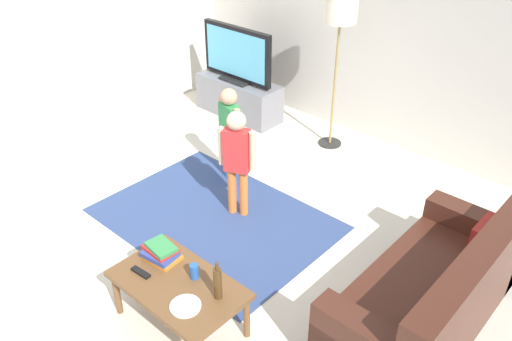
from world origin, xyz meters
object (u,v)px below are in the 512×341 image
(bottle, at_px, (218,283))
(tv_remote, at_px, (141,272))
(child_near_tv, at_px, (230,127))
(plate, at_px, (185,306))
(child_center, at_px, (237,155))
(tv, at_px, (237,55))
(soda_can, at_px, (194,271))
(coffee_table, at_px, (178,288))
(couch, at_px, (435,299))
(book_stack, at_px, (161,252))
(floor_lamp, at_px, (340,18))
(tv_stand, at_px, (239,98))

(bottle, height_order, tv_remote, bottle)
(child_near_tv, distance_m, plate, 2.33)
(child_center, bearing_deg, tv_remote, -74.90)
(tv, distance_m, child_center, 2.24)
(child_center, height_order, soda_can, child_center)
(coffee_table, bearing_deg, tv_remote, -156.80)
(couch, bearing_deg, plate, -131.44)
(tv, relative_size, book_stack, 3.71)
(child_center, xyz_separation_m, tv_remote, (0.39, -1.44, -0.24))
(tv, bearing_deg, book_stack, -56.01)
(child_center, bearing_deg, child_near_tv, 140.85)
(bottle, relative_size, soda_can, 2.64)
(tv, xyz_separation_m, tv_remote, (1.94, -3.06, -0.42))
(tv, xyz_separation_m, bottle, (2.54, -2.84, -0.29))
(book_stack, height_order, soda_can, book_stack)
(tv, xyz_separation_m, soda_can, (2.27, -2.82, -0.37))
(child_near_tv, xyz_separation_m, child_center, (0.50, -0.41, 0.03))
(floor_lamp, xyz_separation_m, tv_remote, (0.54, -3.23, -1.11))
(coffee_table, bearing_deg, child_center, 116.82)
(tv_remote, distance_m, soda_can, 0.41)
(couch, distance_m, coffee_table, 1.89)
(couch, xyz_separation_m, child_near_tv, (-2.59, 0.49, 0.35))
(book_stack, distance_m, bottle, 0.63)
(tv, height_order, coffee_table, tv)
(couch, bearing_deg, book_stack, -146.35)
(bottle, distance_m, soda_can, 0.28)
(floor_lamp, xyz_separation_m, plate, (1.04, -3.23, -1.12))
(child_near_tv, bearing_deg, couch, -10.66)
(couch, height_order, floor_lamp, floor_lamp)
(tv, relative_size, soda_can, 9.17)
(couch, distance_m, child_center, 2.13)
(tv_remote, bearing_deg, child_near_tv, 111.08)
(child_near_tv, relative_size, bottle, 3.34)
(bottle, relative_size, plate, 1.44)
(couch, bearing_deg, bottle, -134.00)
(child_near_tv, height_order, child_center, child_center)
(couch, height_order, book_stack, couch)
(coffee_table, distance_m, tv_remote, 0.31)
(child_center, relative_size, soda_can, 9.25)
(plate, bearing_deg, couch, 48.56)
(coffee_table, xyz_separation_m, book_stack, (-0.30, 0.09, 0.11))
(tv, bearing_deg, child_center, -46.15)
(tv_stand, bearing_deg, coffee_table, -53.13)
(soda_can, bearing_deg, coffee_table, -112.62)
(book_stack, distance_m, soda_can, 0.35)
(couch, height_order, coffee_table, couch)
(coffee_table, bearing_deg, bottle, 17.35)
(soda_can, bearing_deg, tv, 128.84)
(coffee_table, bearing_deg, book_stack, 162.57)
(floor_lamp, relative_size, bottle, 5.61)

